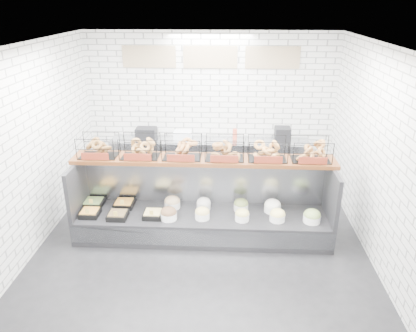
{
  "coord_description": "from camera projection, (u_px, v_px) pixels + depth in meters",
  "views": [
    {
      "loc": [
        0.39,
        -5.33,
        3.56
      ],
      "look_at": [
        0.08,
        0.45,
        1.15
      ],
      "focal_mm": 35.0,
      "sensor_mm": 36.0,
      "label": 1
    }
  ],
  "objects": [
    {
      "name": "bagel_shelf",
      "position": [
        203.0,
        150.0,
        6.25
      ],
      "size": [
        4.1,
        0.5,
        0.4
      ],
      "color": "#45210E",
      "rests_on": "display_case"
    },
    {
      "name": "room_shell",
      "position": [
        203.0,
        106.0,
        6.07
      ],
      "size": [
        5.02,
        5.51,
        3.01
      ],
      "color": "white",
      "rests_on": "ground"
    },
    {
      "name": "prep_counter",
      "position": [
        209.0,
        160.0,
        8.36
      ],
      "size": [
        4.0,
        0.6,
        1.2
      ],
      "color": "#93969B",
      "rests_on": "ground"
    },
    {
      "name": "ground",
      "position": [
        202.0,
        245.0,
        6.3
      ],
      "size": [
        5.5,
        5.5,
        0.0
      ],
      "primitive_type": "plane",
      "color": "black",
      "rests_on": "ground"
    },
    {
      "name": "display_case",
      "position": [
        203.0,
        216.0,
        6.49
      ],
      "size": [
        4.0,
        0.9,
        1.2
      ],
      "color": "black",
      "rests_on": "ground"
    }
  ]
}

